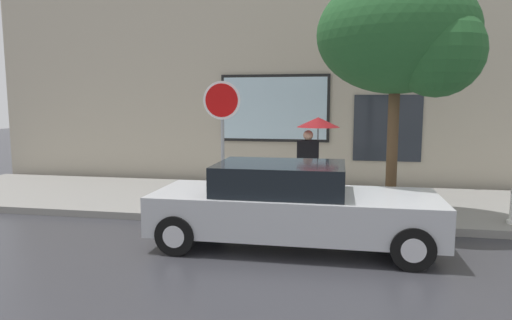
% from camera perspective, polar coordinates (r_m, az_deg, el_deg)
% --- Properties ---
extents(ground_plane, '(60.00, 60.00, 0.00)m').
position_cam_1_polar(ground_plane, '(7.77, 7.33, -10.72)').
color(ground_plane, '#333338').
extents(sidewalk, '(20.00, 4.00, 0.15)m').
position_cam_1_polar(sidewalk, '(10.65, 8.29, -5.37)').
color(sidewalk, gray).
rests_on(sidewalk, ground).
extents(building_facade, '(20.00, 0.67, 7.00)m').
position_cam_1_polar(building_facade, '(12.93, 9.01, 12.04)').
color(building_facade, '#B2A893').
rests_on(building_facade, ground).
extents(parked_car, '(4.67, 1.83, 1.39)m').
position_cam_1_polar(parked_car, '(7.59, 4.46, -5.75)').
color(parked_car, '#B7BABF').
rests_on(parked_car, ground).
extents(pedestrian_with_umbrella, '(0.96, 0.96, 1.92)m').
position_cam_1_polar(pedestrian_with_umbrella, '(10.14, 7.42, 3.09)').
color(pedestrian_with_umbrella, black).
rests_on(pedestrian_with_umbrella, sidewalk).
extents(street_tree, '(3.01, 2.56, 4.67)m').
position_cam_1_polar(street_tree, '(9.17, 18.28, 14.46)').
color(street_tree, '#4C3823').
rests_on(street_tree, sidewalk).
extents(stop_sign, '(0.76, 0.10, 2.67)m').
position_cam_1_polar(stop_sign, '(9.02, -4.31, 4.97)').
color(stop_sign, gray).
rests_on(stop_sign, sidewalk).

